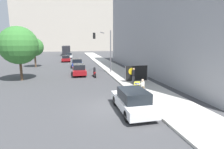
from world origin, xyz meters
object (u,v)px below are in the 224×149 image
parked_car_curbside (133,101)px  car_on_road_midblock (77,63)px  car_on_road_distant (66,58)px  seated_protester (142,86)px  car_on_road_nearest (79,69)px  city_bus_on_road (67,50)px  motorcycle_on_road (95,73)px  street_tree_midblock (34,47)px  protest_banner (136,73)px  jogger_on_sidewalk (134,76)px  car_on_road_far_lane (69,55)px  street_tree_near_curb (19,45)px  traffic_light_pole (105,45)px

parked_car_curbside → car_on_road_midblock: car_on_road_midblock is taller
car_on_road_distant → seated_protester: bearing=-75.8°
car_on_road_nearest → city_bus_on_road: city_bus_on_road is taller
parked_car_curbside → motorcycle_on_road: parked_car_curbside is taller
car_on_road_distant → motorcycle_on_road: (4.05, -19.02, -0.17)m
seated_protester → car_on_road_distant: car_on_road_distant is taller
street_tree_midblock → seated_protester: bearing=-58.4°
street_tree_midblock → protest_banner: bearing=-49.8°
car_on_road_distant → motorcycle_on_road: 19.45m
seated_protester → car_on_road_midblock: (-4.88, 18.19, -0.04)m
parked_car_curbside → car_on_road_nearest: size_ratio=0.91×
seated_protester → jogger_on_sidewalk: (0.43, 3.40, 0.19)m
city_bus_on_road → motorcycle_on_road: 40.79m
car_on_road_midblock → seated_protester: bearing=-75.0°
jogger_on_sidewalk → car_on_road_nearest: size_ratio=0.34×
parked_car_curbside → street_tree_midblock: street_tree_midblock is taller
jogger_on_sidewalk → car_on_road_far_lane: (-6.91, 32.87, -0.25)m
car_on_road_midblock → car_on_road_distant: (-2.13, 9.46, -0.02)m
car_on_road_midblock → car_on_road_far_lane: car_on_road_midblock is taller
protest_banner → city_bus_on_road: city_bus_on_road is taller
protest_banner → street_tree_near_curb: (-12.51, 4.26, 2.94)m
jogger_on_sidewalk → city_bus_on_road: city_bus_on_road is taller
car_on_road_distant → parked_car_curbside: bearing=-80.9°
car_on_road_far_lane → street_tree_near_curb: bearing=-100.2°
traffic_light_pole → street_tree_near_curb: 10.77m
car_on_road_distant → motorcycle_on_road: size_ratio=2.11×
protest_banner → street_tree_midblock: 20.36m
seated_protester → street_tree_near_curb: size_ratio=0.19×
parked_car_curbside → street_tree_near_curb: size_ratio=0.70×
car_on_road_far_lane → city_bus_on_road: (-0.94, 12.89, 1.06)m
traffic_light_pole → car_on_road_midblock: traffic_light_pole is taller
protest_banner → car_on_road_midblock: protest_banner is taller
street_tree_midblock → car_on_road_nearest: bearing=-51.7°
seated_protester → motorcycle_on_road: bearing=125.3°
seated_protester → car_on_road_nearest: 11.52m
street_tree_near_curb → car_on_road_distant: bearing=76.9°
seated_protester → street_tree_midblock: bearing=137.9°
traffic_light_pole → car_on_road_distant: size_ratio=1.29×
jogger_on_sidewalk → car_on_road_far_lane: jogger_on_sidewalk is taller
car_on_road_far_lane → street_tree_midblock: size_ratio=0.81×
jogger_on_sidewalk → street_tree_midblock: size_ratio=0.32×
traffic_light_pole → car_on_road_nearest: bearing=-167.3°
traffic_light_pole → parked_car_curbside: (-0.92, -14.60, -3.32)m
motorcycle_on_road → street_tree_near_curb: 9.22m
car_on_road_nearest → city_bus_on_road: 38.80m
car_on_road_distant → car_on_road_far_lane: 8.63m
parked_car_curbside → street_tree_near_curb: bearing=128.9°
car_on_road_midblock → parked_car_curbside: bearing=-82.5°
street_tree_midblock → traffic_light_pole: bearing=-37.2°
protest_banner → street_tree_near_curb: size_ratio=0.42×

